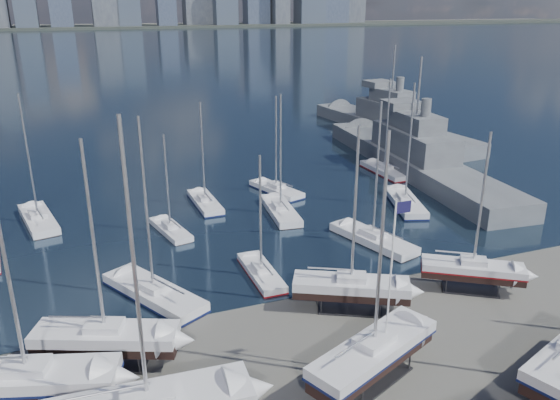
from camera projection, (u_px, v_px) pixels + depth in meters
name	position (u px, v px, depth m)	size (l,w,h in m)	color
ground	(339.00, 369.00, 37.27)	(1400.00, 1400.00, 0.00)	#605E59
water	(94.00, 47.00, 309.83)	(1400.00, 600.00, 0.40)	#172736
far_shore	(79.00, 27.00, 537.97)	(1400.00, 80.00, 2.20)	#2D332D
sailboat_cradle_0	(28.00, 381.00, 32.83)	(11.21, 6.09, 17.35)	#2D2D33
sailboat_cradle_2	(106.00, 338.00, 37.18)	(10.09, 6.26, 15.97)	#2D2D33
sailboat_cradle_3	(374.00, 353.00, 35.51)	(10.78, 6.83, 16.87)	#2D2D33
sailboat_cradle_4	(351.00, 287.00, 43.88)	(9.45, 6.60, 15.23)	#2D2D33
sailboat_cradle_6	(473.00, 270.00, 46.87)	(8.52, 6.70, 14.05)	#2D2D33
sailboat_moored_2	(39.00, 221.00, 61.81)	(4.84, 10.52, 15.34)	black
sailboat_moored_3	(154.00, 295.00, 46.16)	(7.85, 11.05, 16.31)	black
sailboat_moored_4	(171.00, 230.00, 59.29)	(3.69, 7.84, 11.42)	black
sailboat_moored_5	(205.00, 203.00, 67.30)	(2.73, 9.00, 13.37)	black
sailboat_moored_6	(261.00, 273.00, 49.78)	(2.25, 8.03, 12.00)	black
sailboat_moored_7	(281.00, 212.00, 64.52)	(3.80, 10.07, 14.84)	black
sailboat_moored_8	(276.00, 190.00, 71.91)	(5.13, 9.21, 13.27)	black
sailboat_moored_9	(373.00, 240.00, 56.72)	(5.65, 10.63, 15.45)	black
sailboat_moored_10	(405.00, 203.00, 67.20)	(5.96, 10.89, 15.69)	black
sailboat_moored_11	(384.00, 171.00, 79.94)	(2.98, 9.68, 14.36)	black
naval_ship_east	(413.00, 159.00, 81.16)	(11.26, 47.01, 18.19)	slate
naval_ship_west	(389.00, 125.00, 104.12)	(11.13, 44.05, 17.92)	slate
flagpole	(392.00, 278.00, 34.20)	(1.11, 0.12, 12.64)	white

